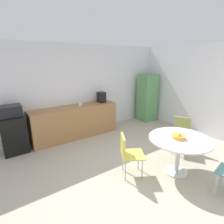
# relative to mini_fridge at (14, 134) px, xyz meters

# --- Properties ---
(ground_plane) EXTENTS (6.00, 6.00, 0.00)m
(ground_plane) POSITION_rel_mini_fridge_xyz_m (1.80, -2.65, -0.45)
(ground_plane) COLOR #B2A893
(wall_back) EXTENTS (6.00, 0.10, 2.60)m
(wall_back) POSITION_rel_mini_fridge_xyz_m (1.80, 0.35, 0.85)
(wall_back) COLOR silver
(wall_back) RESTS_ON ground_plane
(counter_block) EXTENTS (2.45, 0.60, 0.90)m
(counter_block) POSITION_rel_mini_fridge_xyz_m (1.58, 0.00, 0.00)
(counter_block) COLOR #9E7042
(counter_block) RESTS_ON ground_plane
(mini_fridge) EXTENTS (0.54, 0.54, 0.90)m
(mini_fridge) POSITION_rel_mini_fridge_xyz_m (0.00, 0.00, 0.00)
(mini_fridge) COLOR black
(mini_fridge) RESTS_ON ground_plane
(microwave) EXTENTS (0.48, 0.38, 0.26)m
(microwave) POSITION_rel_mini_fridge_xyz_m (0.00, 0.00, 0.58)
(microwave) COLOR black
(microwave) RESTS_ON mini_fridge
(locker_cabinet) EXTENTS (0.60, 0.50, 1.65)m
(locker_cabinet) POSITION_rel_mini_fridge_xyz_m (4.35, -0.10, 0.38)
(locker_cabinet) COLOR #599959
(locker_cabinet) RESTS_ON ground_plane
(round_table) EXTENTS (1.15, 1.15, 0.74)m
(round_table) POSITION_rel_mini_fridge_xyz_m (2.50, -2.77, 0.17)
(round_table) COLOR silver
(round_table) RESTS_ON ground_plane
(chair_olive) EXTENTS (0.58, 0.58, 0.83)m
(chair_olive) POSITION_rel_mini_fridge_xyz_m (3.34, -2.24, 0.07)
(chair_olive) COLOR silver
(chair_olive) RESTS_ON ground_plane
(chair_yellow) EXTENTS (0.57, 0.57, 0.83)m
(chair_yellow) POSITION_rel_mini_fridge_xyz_m (1.64, -2.27, 0.07)
(chair_yellow) COLOR silver
(chair_yellow) RESTS_ON ground_plane
(fruit_bowl) EXTENTS (0.24, 0.24, 0.11)m
(fruit_bowl) POSITION_rel_mini_fridge_xyz_m (2.46, -2.77, 0.34)
(fruit_bowl) COLOR gold
(fruit_bowl) RESTS_ON round_table
(mug_white) EXTENTS (0.13, 0.08, 0.09)m
(mug_white) POSITION_rel_mini_fridge_xyz_m (1.74, -0.02, 0.50)
(mug_white) COLOR white
(mug_white) RESTS_ON counter_block
(coffee_maker) EXTENTS (0.20, 0.24, 0.32)m
(coffee_maker) POSITION_rel_mini_fridge_xyz_m (2.47, 0.00, 0.61)
(coffee_maker) COLOR black
(coffee_maker) RESTS_ON counter_block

